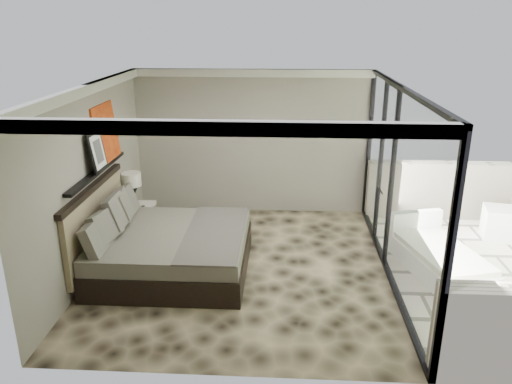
# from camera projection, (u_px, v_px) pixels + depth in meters

# --- Properties ---
(floor) EXTENTS (5.00, 5.00, 0.00)m
(floor) POSITION_uv_depth(u_px,v_px,m) (242.00, 268.00, 7.79)
(floor) COLOR black
(floor) RESTS_ON ground
(ceiling) EXTENTS (4.50, 5.00, 0.02)m
(ceiling) POSITION_uv_depth(u_px,v_px,m) (240.00, 87.00, 6.87)
(ceiling) COLOR silver
(ceiling) RESTS_ON back_wall
(back_wall) EXTENTS (4.50, 0.02, 2.80)m
(back_wall) POSITION_uv_depth(u_px,v_px,m) (252.00, 143.00, 9.68)
(back_wall) COLOR gray
(back_wall) RESTS_ON floor
(left_wall) EXTENTS (0.02, 5.00, 2.80)m
(left_wall) POSITION_uv_depth(u_px,v_px,m) (92.00, 180.00, 7.45)
(left_wall) COLOR gray
(left_wall) RESTS_ON floor
(glass_wall) EXTENTS (0.08, 5.00, 2.80)m
(glass_wall) POSITION_uv_depth(u_px,v_px,m) (396.00, 185.00, 7.20)
(glass_wall) COLOR white
(glass_wall) RESTS_ON floor
(terrace_slab) EXTENTS (3.00, 5.00, 0.12)m
(terrace_slab) POSITION_uv_depth(u_px,v_px,m) (486.00, 278.00, 7.60)
(terrace_slab) COLOR #B9B39E
(terrace_slab) RESTS_ON ground
(picture_ledge) EXTENTS (0.12, 2.20, 0.05)m
(picture_ledge) POSITION_uv_depth(u_px,v_px,m) (97.00, 172.00, 7.51)
(picture_ledge) COLOR black
(picture_ledge) RESTS_ON left_wall
(bed) EXTENTS (2.33, 2.25, 1.29)m
(bed) POSITION_uv_depth(u_px,v_px,m) (165.00, 247.00, 7.62)
(bed) COLOR black
(bed) RESTS_ON floor
(nightstand) EXTENTS (0.73, 0.73, 0.56)m
(nightstand) POSITION_uv_depth(u_px,v_px,m) (138.00, 218.00, 8.99)
(nightstand) COLOR black
(nightstand) RESTS_ON floor
(table_lamp) EXTENTS (0.34, 0.34, 0.62)m
(table_lamp) POSITION_uv_depth(u_px,v_px,m) (132.00, 185.00, 8.75)
(table_lamp) COLOR black
(table_lamp) RESTS_ON nightstand
(abstract_canvas) EXTENTS (0.13, 0.90, 0.90)m
(abstract_canvas) POSITION_uv_depth(u_px,v_px,m) (106.00, 133.00, 7.87)
(abstract_canvas) COLOR #AB540E
(abstract_canvas) RESTS_ON picture_ledge
(framed_print) EXTENTS (0.11, 0.50, 0.60)m
(framed_print) POSITION_uv_depth(u_px,v_px,m) (97.00, 151.00, 7.37)
(framed_print) COLOR black
(framed_print) RESTS_ON picture_ledge
(ottoman) EXTENTS (0.65, 0.65, 0.55)m
(ottoman) POSITION_uv_depth(u_px,v_px,m) (500.00, 223.00, 8.77)
(ottoman) COLOR silver
(ottoman) RESTS_ON terrace_slab
(lounger) EXTENTS (1.30, 1.93, 0.69)m
(lounger) POSITION_uv_depth(u_px,v_px,m) (439.00, 258.00, 7.64)
(lounger) COLOR white
(lounger) RESTS_ON terrace_slab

